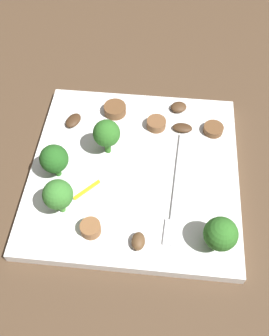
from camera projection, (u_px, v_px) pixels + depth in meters
ground_plane at (134, 174)px, 0.54m from camera, size 1.40×1.40×0.00m
plate at (134, 171)px, 0.53m from camera, size 0.29×0.29×0.02m
fork at (175, 193)px, 0.50m from camera, size 0.18×0.02×0.00m
broccoli_floret_0 at (54, 159)px, 0.49m from camera, size 0.04×0.04×0.05m
broccoli_floret_1 at (58, 195)px, 0.46m from camera, size 0.04×0.04×0.06m
broccoli_floret_2 at (221, 234)px, 0.43m from camera, size 0.04×0.04×0.05m
broccoli_floret_3 at (107, 134)px, 0.51m from camera, size 0.04×0.04×0.06m
sausage_slice_0 at (213, 129)px, 0.56m from camera, size 0.04×0.04×0.01m
sausage_slice_1 at (115, 109)px, 0.58m from camera, size 0.05×0.05×0.01m
sausage_slice_2 at (91, 228)px, 0.46m from camera, size 0.04×0.04×0.02m
sausage_slice_3 at (156, 124)px, 0.56m from camera, size 0.04×0.04×0.01m
mushroom_0 at (73, 120)px, 0.57m from camera, size 0.04×0.03×0.01m
mushroom_1 at (138, 241)px, 0.45m from camera, size 0.02×0.02×0.01m
mushroom_2 at (179, 107)px, 0.59m from camera, size 0.03×0.03×0.01m
mushroom_3 at (182, 128)px, 0.56m from camera, size 0.02×0.03×0.01m
pepper_strip_0 at (87, 190)px, 0.50m from camera, size 0.03×0.03×0.00m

